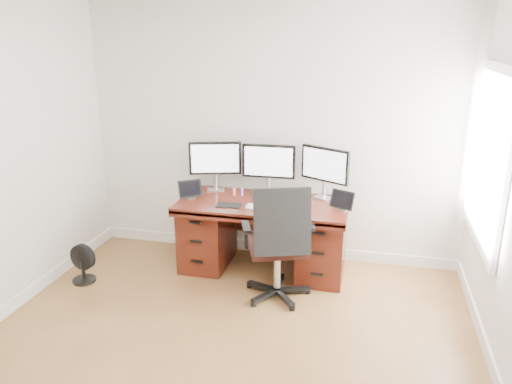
% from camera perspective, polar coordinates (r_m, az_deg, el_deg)
% --- Properties ---
extents(ground, '(4.50, 4.50, 0.00)m').
position_cam_1_polar(ground, '(3.83, -5.53, -20.66)').
color(ground, brown).
rests_on(ground, ground).
extents(back_wall, '(4.00, 0.10, 2.70)m').
position_cam_1_polar(back_wall, '(5.28, 1.89, 6.58)').
color(back_wall, silver).
rests_on(back_wall, ground).
extents(desk, '(1.70, 0.80, 0.75)m').
position_cam_1_polar(desk, '(5.16, 0.85, -4.71)').
color(desk, '#48170E').
rests_on(desk, ground).
extents(office_chair, '(0.77, 0.77, 1.13)m').
position_cam_1_polar(office_chair, '(4.61, 2.56, -7.99)').
color(office_chair, black).
rests_on(office_chair, ground).
extents(floor_fan, '(0.27, 0.23, 0.39)m').
position_cam_1_polar(floor_fan, '(5.27, -19.23, -7.80)').
color(floor_fan, black).
rests_on(floor_fan, ground).
extents(monitor_left, '(0.54, 0.19, 0.53)m').
position_cam_1_polar(monitor_left, '(5.31, -4.69, 3.67)').
color(monitor_left, silver).
rests_on(monitor_left, desk).
extents(monitor_center, '(0.55, 0.14, 0.53)m').
position_cam_1_polar(monitor_center, '(5.16, 1.46, 3.32)').
color(monitor_center, silver).
rests_on(monitor_center, desk).
extents(monitor_right, '(0.50, 0.29, 0.53)m').
position_cam_1_polar(monitor_right, '(5.08, 7.87, 2.91)').
color(monitor_right, silver).
rests_on(monitor_right, desk).
extents(tablet_left, '(0.23, 0.19, 0.19)m').
position_cam_1_polar(tablet_left, '(5.14, -7.57, 0.21)').
color(tablet_left, silver).
rests_on(tablet_left, desk).
extents(tablet_right, '(0.25, 0.16, 0.19)m').
position_cam_1_polar(tablet_right, '(4.83, 9.80, -1.07)').
color(tablet_right, silver).
rests_on(tablet_right, desk).
extents(keyboard, '(0.31, 0.14, 0.01)m').
position_cam_1_polar(keyboard, '(4.85, 0.68, -1.71)').
color(keyboard, silver).
rests_on(keyboard, desk).
extents(trackpad, '(0.14, 0.14, 0.01)m').
position_cam_1_polar(trackpad, '(4.77, 3.42, -2.12)').
color(trackpad, silver).
rests_on(trackpad, desk).
extents(drawing_tablet, '(0.25, 0.17, 0.01)m').
position_cam_1_polar(drawing_tablet, '(4.91, -3.13, -1.52)').
color(drawing_tablet, black).
rests_on(drawing_tablet, desk).
extents(phone, '(0.15, 0.11, 0.01)m').
position_cam_1_polar(phone, '(4.98, 0.46, -1.19)').
color(phone, black).
rests_on(phone, desk).
extents(figurine_pink, '(0.03, 0.03, 0.08)m').
position_cam_1_polar(figurine_pink, '(5.21, -2.50, 0.10)').
color(figurine_pink, pink).
rests_on(figurine_pink, desk).
extents(figurine_purple, '(0.03, 0.03, 0.08)m').
position_cam_1_polar(figurine_purple, '(5.19, -1.60, 0.04)').
color(figurine_purple, '#B46FE3').
rests_on(figurine_purple, desk).
extents(figurine_brown, '(0.03, 0.03, 0.08)m').
position_cam_1_polar(figurine_brown, '(5.16, -0.15, -0.07)').
color(figurine_brown, brown).
rests_on(figurine_brown, desk).
extents(figurine_blue, '(0.03, 0.03, 0.08)m').
position_cam_1_polar(figurine_blue, '(5.11, 2.59, -0.27)').
color(figurine_blue, '#5783DB').
rests_on(figurine_blue, desk).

